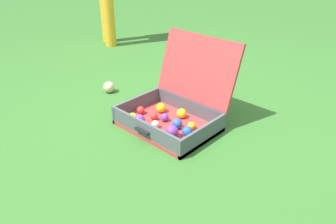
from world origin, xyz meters
TOP-DOWN VIEW (x-y plane):
  - ground_plane at (0.00, 0.00)m, footprint 16.00×16.00m
  - open_suitcase at (-0.05, 0.07)m, footprint 0.60×0.60m
  - stray_ball_on_grass at (-0.76, 0.08)m, footprint 0.09×0.09m

SIDE VIEW (x-z plane):
  - ground_plane at x=0.00m, z-range 0.00..0.00m
  - stray_ball_on_grass at x=-0.76m, z-range 0.00..0.09m
  - open_suitcase at x=-0.05m, z-range -0.15..0.39m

